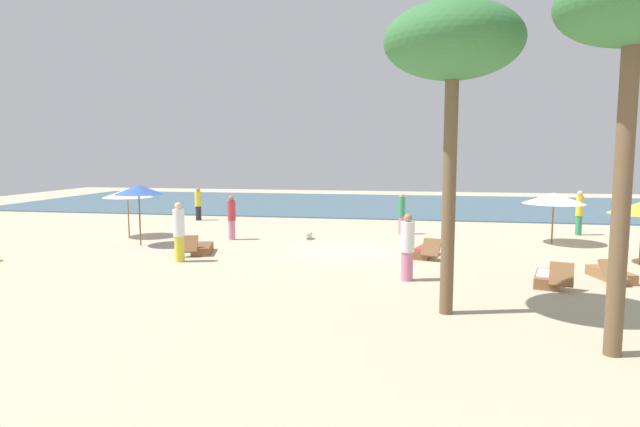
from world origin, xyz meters
The scene contains 18 objects.
ground_plane centered at (0.00, 0.00, 0.00)m, with size 60.00×60.00×0.00m, color #BCAD8E.
ocean_water centered at (0.00, 17.00, 0.03)m, with size 48.00×16.00×0.06m, color #3D6075.
umbrella_0 centered at (-9.08, 1.51, 1.80)m, with size 1.99×1.99×1.98m.
umbrella_2 centered at (7.79, 2.86, 1.75)m, with size 2.29×2.29×1.96m.
umbrella_3 centered at (-7.52, -0.38, 2.10)m, with size 1.79×1.79×2.28m.
lounger_0 centered at (3.00, -0.70, 0.18)m, with size 1.04×1.78×0.70m.
lounger_1 centered at (7.96, -3.18, 0.17)m, with size 1.00×1.80×0.67m.
lounger_2 centered at (6.17, -4.05, 0.18)m, with size 0.99×1.76×0.71m.
lounger_3 centered at (-4.64, -1.47, 0.17)m, with size 1.02×1.78×0.69m.
person_0 centered at (-8.42, 7.15, 0.84)m, with size 0.47×0.47×1.67m.
person_1 centered at (9.40, 5.35, 0.98)m, with size 0.40×0.40×1.89m.
person_2 centered at (-4.59, 1.52, 0.91)m, with size 0.39×0.39×1.78m.
person_3 centered at (2.48, -4.21, 0.92)m, with size 0.53×0.53×1.83m.
person_4 centered at (2.03, 4.23, 0.91)m, with size 0.32×0.32×1.76m.
person_5 centered at (-4.75, -2.95, 0.97)m, with size 0.41×0.41×1.91m.
palm_0 centered at (6.10, -9.09, 5.70)m, with size 2.46×2.46×6.54m.
palm_2 centered at (3.39, -7.12, 5.66)m, with size 2.87×2.87×6.55m.
dog centered at (-1.61, 2.22, 0.17)m, with size 0.33×0.72×0.33m.
Camera 1 is at (2.78, -18.86, 3.48)m, focal length 30.33 mm.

